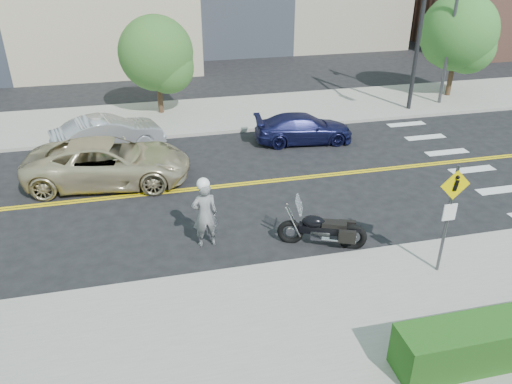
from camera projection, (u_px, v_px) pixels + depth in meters
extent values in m
plane|color=black|center=(234.00, 185.00, 17.72)|extent=(120.00, 120.00, 0.00)
cube|color=#9E9B91|center=(297.00, 329.00, 11.23)|extent=(60.00, 5.00, 0.15)
cube|color=#9E9B91|center=(205.00, 115.00, 24.14)|extent=(60.00, 5.00, 0.15)
cylinder|color=#4C4C51|center=(453.00, 21.00, 23.80)|extent=(0.16, 0.16, 8.00)
cylinder|color=black|center=(419.00, 36.00, 23.20)|extent=(0.20, 0.20, 7.00)
cylinder|color=#4C4C51|center=(447.00, 220.00, 12.37)|extent=(0.08, 0.08, 3.00)
cube|color=#F9D800|center=(455.00, 185.00, 11.88)|extent=(0.78, 0.03, 0.78)
cube|color=white|center=(450.00, 212.00, 12.23)|extent=(0.35, 0.03, 0.45)
imported|color=#B6B6BB|center=(205.00, 214.00, 13.90)|extent=(0.78, 0.55, 2.01)
sphere|color=white|center=(203.00, 184.00, 13.46)|extent=(0.36, 0.36, 0.36)
imported|color=beige|center=(109.00, 162.00, 17.56)|extent=(5.96, 3.31, 1.58)
imported|color=#B8BAC1|center=(108.00, 134.00, 20.12)|extent=(4.62, 2.68, 1.44)
imported|color=#191B4B|center=(304.00, 128.00, 21.06)|extent=(4.28, 2.08, 1.20)
cylinder|color=#382619|center=(158.00, 76.00, 23.49)|extent=(0.25, 0.25, 3.83)
sphere|color=#2D601E|center=(156.00, 53.00, 22.99)|extent=(3.45, 3.45, 3.45)
cylinder|color=#382619|center=(454.00, 56.00, 25.90)|extent=(0.27, 0.27, 4.39)
sphere|color=#2C6D22|center=(459.00, 32.00, 25.32)|extent=(3.88, 3.88, 3.88)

